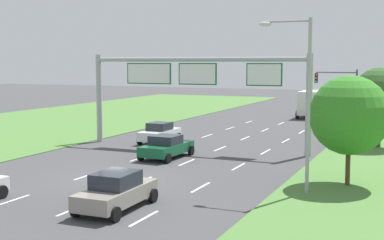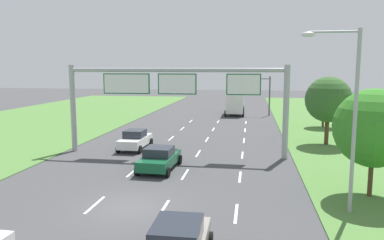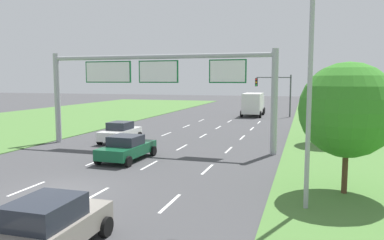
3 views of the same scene
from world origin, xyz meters
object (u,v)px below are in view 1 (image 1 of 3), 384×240
Objects in this scene: street_lamp at (301,90)px; car_far_ahead at (166,147)px; car_near_red at (116,191)px; traffic_light_mast at (339,85)px; roadside_tree_near at (349,115)px; roadside_tree_mid at (380,94)px; car_mid_lane at (160,133)px; box_truck at (313,103)px; sign_gantry at (195,82)px.

car_far_ahead is at bearing 149.58° from street_lamp.
traffic_light_mast is (3.00, 42.68, 3.04)m from car_near_red.
roadside_tree_mid is (0.38, 13.75, 0.33)m from roadside_tree_near.
car_near_red is 0.98× the size of car_far_ahead.
roadside_tree_near is (5.61, -34.06, -0.17)m from traffic_light_mast.
car_mid_lane is at bearing 110.83° from car_near_red.
box_truck is 1.26× the size of roadside_tree_mid.
car_mid_lane is 18.68m from roadside_tree_near.
roadside_tree_mid reaches higher than car_mid_lane.
car_mid_lane is at bearing -112.56° from traffic_light_mast.
sign_gantry reaches higher than roadside_tree_mid.
traffic_light_mast is (6.50, 26.03, -1.09)m from sign_gantry.
sign_gantry reaches higher than box_truck.
car_far_ahead is at bearing -102.26° from traffic_light_mast.
sign_gantry is (-3.50, 16.65, 4.14)m from car_near_red.
roadside_tree_near is (8.61, 8.62, 2.87)m from car_near_red.
car_mid_lane reaches higher than car_far_ahead.
box_truck is at bearing 113.15° from roadside_tree_mid.
street_lamp is at bearing -84.32° from traffic_light_mast.
sign_gantry is at bearing -98.44° from box_truck.
traffic_light_mast is (6.63, 30.50, 3.09)m from car_far_ahead.
sign_gantry is 2.03× the size of street_lamp.
car_near_red is at bearing -137.20° from street_lamp.
sign_gantry is at bearing 133.98° from street_lamp.
roadside_tree_near reaches higher than box_truck.
car_near_red reaches higher than car_mid_lane.
box_truck reaches higher than car_near_red.
car_mid_lane is 26.25m from box_truck.
traffic_light_mast is at bearing 85.12° from car_near_red.
sign_gantry is at bearing -20.95° from car_mid_lane.
box_truck is 1.32× the size of roadside_tree_near.
traffic_light_mast is at bearing 79.92° from car_far_ahead.
car_far_ahead is 0.75× the size of roadside_tree_mid.
roadside_tree_near is 0.95× the size of roadside_tree_mid.
car_mid_lane is 0.72× the size of roadside_tree_mid.
roadside_tree_mid is (12.49, 5.72, -0.93)m from sign_gantry.
car_near_red is at bearing -67.58° from car_mid_lane.
traffic_light_mast is 34.52m from roadside_tree_near.
street_lamp is at bearing -28.24° from car_far_ahead.
car_near_red is 24.32m from roadside_tree_mid.
car_near_red is at bearing -78.13° from sign_gantry.
car_near_red is 12.52m from roadside_tree_near.
car_far_ahead is 0.60× the size of box_truck.
car_near_red is 0.79× the size of traffic_light_mast.
street_lamp is at bearing -40.13° from car_mid_lane.
street_lamp reaches higher than roadside_tree_near.
street_lamp is at bearing -46.02° from sign_gantry.
roadside_tree_near reaches higher than traffic_light_mast.
box_truck is at bearing 89.10° from car_near_red.
traffic_light_mast is 0.98× the size of roadside_tree_near.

